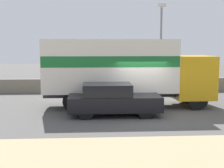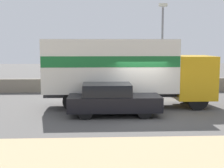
% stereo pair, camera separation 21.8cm
% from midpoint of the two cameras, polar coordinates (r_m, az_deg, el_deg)
% --- Properties ---
extents(ground_plane, '(80.00, 80.00, 0.00)m').
position_cam_midpoint_polar(ground_plane, '(15.08, 6.19, -5.58)').
color(ground_plane, '#514F4C').
extents(stone_wall_backdrop, '(60.00, 0.35, 0.94)m').
position_cam_midpoint_polar(stone_wall_backdrop, '(22.20, 3.25, -0.18)').
color(stone_wall_backdrop, gray).
rests_on(stone_wall_backdrop, ground_plane).
extents(street_lamp, '(0.56, 0.28, 6.05)m').
position_cam_midpoint_polar(street_lamp, '(21.49, 9.46, 7.74)').
color(street_lamp, slate).
rests_on(street_lamp, ground_plane).
extents(box_truck, '(8.89, 2.49, 3.59)m').
position_cam_midpoint_polar(box_truck, '(16.54, 2.47, 2.88)').
color(box_truck, gold).
rests_on(box_truck, ground_plane).
extents(car_hatchback, '(4.32, 1.88, 1.52)m').
position_cam_midpoint_polar(car_hatchback, '(14.73, 0.48, -2.81)').
color(car_hatchback, black).
rests_on(car_hatchback, ground_plane).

